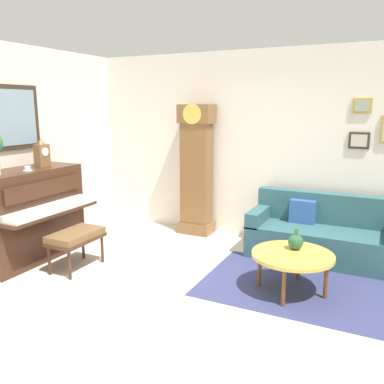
% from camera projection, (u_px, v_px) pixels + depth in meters
% --- Properties ---
extents(ground_plane, '(6.40, 6.00, 0.10)m').
position_uv_depth(ground_plane, '(173.00, 302.00, 4.30)').
color(ground_plane, beige).
extents(wall_back, '(5.30, 0.13, 2.80)m').
position_uv_depth(wall_back, '(249.00, 146.00, 6.09)').
color(wall_back, silver).
rests_on(wall_back, ground_plane).
extents(area_rug, '(2.10, 1.50, 0.01)m').
position_uv_depth(area_rug, '(297.00, 287.00, 4.54)').
color(area_rug, navy).
rests_on(area_rug, ground_plane).
extents(piano, '(0.87, 1.44, 1.20)m').
position_uv_depth(piano, '(29.00, 214.00, 5.27)').
color(piano, '#3D2316').
rests_on(piano, ground_plane).
extents(piano_bench, '(0.42, 0.70, 0.48)m').
position_uv_depth(piano_bench, '(76.00, 237.00, 4.98)').
color(piano_bench, '#3D2316').
rests_on(piano_bench, ground_plane).
extents(grandfather_clock, '(0.52, 0.34, 2.03)m').
position_uv_depth(grandfather_clock, '(196.00, 173.00, 6.28)').
color(grandfather_clock, brown).
rests_on(grandfather_clock, ground_plane).
extents(couch, '(1.90, 0.80, 0.84)m').
position_uv_depth(couch, '(323.00, 235.00, 5.37)').
color(couch, '#2D565B').
rests_on(couch, ground_plane).
extents(coffee_table, '(0.88, 0.88, 0.45)m').
position_uv_depth(coffee_table, '(293.00, 256.00, 4.34)').
color(coffee_table, gold).
rests_on(coffee_table, ground_plane).
extents(mantel_clock, '(0.13, 0.18, 0.38)m').
position_uv_depth(mantel_clock, '(42.00, 154.00, 5.36)').
color(mantel_clock, brown).
rests_on(mantel_clock, piano).
extents(teacup, '(0.12, 0.12, 0.06)m').
position_uv_depth(teacup, '(27.00, 169.00, 5.04)').
color(teacup, white).
rests_on(teacup, piano).
extents(green_jug, '(0.17, 0.17, 0.24)m').
position_uv_depth(green_jug, '(296.00, 242.00, 4.44)').
color(green_jug, '#234C33').
rests_on(green_jug, coffee_table).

